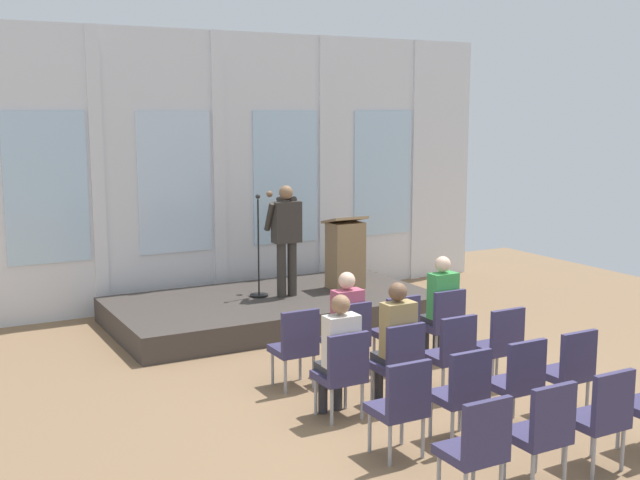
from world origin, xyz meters
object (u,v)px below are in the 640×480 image
(mic_stand, at_px, (259,275))
(chair_r2_c3, at_px, (570,367))
(chair_r0_c3, at_px, (444,321))
(chair_r3_c1, at_px, (543,428))
(chair_r1_c0, at_px, (343,370))
(chair_r0_c0, at_px, (296,343))
(speaker, at_px, (286,232))
(chair_r3_c2, at_px, (602,413))
(chair_r0_c2, at_px, (398,328))
(chair_r1_c3, at_px, (500,342))
(chair_r2_c2, at_px, (518,378))
(chair_r3_c0, at_px, (477,445))
(chair_r1_c1, at_px, (399,360))
(chair_r2_c0, at_px, (401,402))
(audience_r1_c0, at_px, (339,349))
(audience_r0_c1, at_px, (345,319))
(chair_r2_c1, at_px, (462,390))
(audience_r0_c3, at_px, (440,303))
(lectern, at_px, (345,254))
(audience_r1_c1, at_px, (395,338))
(chair_r1_c2, at_px, (452,350))
(chair_r0_c1, at_px, (349,335))

(mic_stand, height_order, chair_r2_c3, mic_stand)
(chair_r0_c3, xyz_separation_m, chair_r3_c1, (-1.39, -3.18, 0.00))
(chair_r3_c1, bearing_deg, chair_r1_c0, 108.19)
(chair_r0_c0, distance_m, chair_r1_c0, 1.06)
(speaker, distance_m, chair_r3_c2, 6.06)
(chair_r0_c0, distance_m, chair_r0_c2, 1.39)
(chair_r1_c3, bearing_deg, chair_r3_c1, -123.31)
(chair_r3_c1, bearing_deg, chair_r2_c2, 56.69)
(chair_r3_c0, height_order, chair_r3_c1, same)
(chair_r1_c1, relative_size, chair_r3_c1, 1.00)
(chair_r2_c0, bearing_deg, audience_r1_c0, 90.00)
(chair_r1_c0, relative_size, chair_r3_c0, 1.00)
(audience_r0_c1, distance_m, chair_r2_c3, 2.61)
(chair_r2_c1, relative_size, chair_r2_c2, 1.00)
(audience_r1_c0, relative_size, chair_r3_c0, 1.39)
(mic_stand, distance_m, chair_r0_c0, 3.13)
(chair_r0_c0, xyz_separation_m, audience_r0_c3, (2.09, 0.08, 0.21))
(lectern, xyz_separation_m, chair_r2_c0, (-2.33, -4.99, -0.38))
(chair_r0_c0, relative_size, chair_r3_c1, 1.00)
(chair_r0_c3, relative_size, audience_r1_c1, 0.69)
(chair_r1_c3, bearing_deg, chair_r0_c2, 123.31)
(audience_r1_c1, relative_size, chair_r3_c0, 1.45)
(chair_r0_c2, bearing_deg, chair_r0_c3, 0.00)
(lectern, distance_m, audience_r0_c3, 2.81)
(chair_r3_c1, bearing_deg, chair_r3_c0, 180.00)
(chair_r1_c0, bearing_deg, chair_r2_c0, -90.00)
(chair_r0_c0, height_order, chair_r3_c1, same)
(chair_r0_c2, bearing_deg, audience_r1_c0, -144.93)
(speaker, height_order, chair_r3_c0, speaker)
(chair_r0_c3, relative_size, chair_r2_c2, 1.00)
(audience_r1_c0, bearing_deg, chair_r2_c2, -39.34)
(chair_r1_c2, relative_size, chair_r1_c3, 1.00)
(audience_r1_c0, distance_m, chair_r3_c0, 2.21)
(lectern, bearing_deg, audience_r1_c1, -113.01)
(speaker, distance_m, chair_r1_c1, 4.01)
(chair_r2_c0, height_order, chair_r3_c0, same)
(chair_r2_c3, height_order, chair_r3_c1, same)
(chair_r0_c1, bearing_deg, chair_r3_c1, -90.00)
(chair_r0_c3, height_order, audience_r0_c3, audience_r0_c3)
(chair_r1_c3, bearing_deg, audience_r1_c1, 176.75)
(mic_stand, bearing_deg, chair_r1_c0, -102.39)
(chair_r0_c3, bearing_deg, audience_r0_c3, 90.00)
(chair_r2_c2, bearing_deg, chair_r3_c0, -142.74)
(lectern, distance_m, chair_r1_c1, 4.27)
(chair_r1_c1, distance_m, chair_r2_c0, 1.27)
(audience_r1_c1, height_order, chair_r3_c1, audience_r1_c1)
(chair_r0_c3, xyz_separation_m, chair_r3_c2, (-0.70, -3.18, 0.00))
(chair_r2_c0, bearing_deg, lectern, 64.95)
(chair_r0_c1, bearing_deg, chair_r2_c0, -108.19)
(chair_r0_c2, bearing_deg, chair_r0_c1, 180.00)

